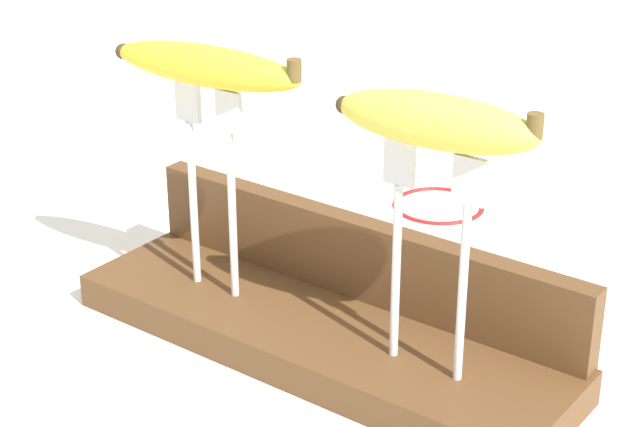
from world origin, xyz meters
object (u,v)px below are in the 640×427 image
banana_raised_left (206,66)px  fork_stand_left (211,171)px  fork_stand_right (430,241)px  banana_raised_right (436,121)px  wire_coil (438,204)px  fork_fallen_far (158,146)px

banana_raised_left → fork_stand_left: bearing=6.7°
fork_stand_right → banana_raised_left: bearing=-180.0°
fork_stand_left → banana_raised_left: (-0.00, -0.00, 0.09)m
fork_stand_left → banana_raised_left: size_ratio=1.01×
banana_raised_right → wire_coil: bearing=119.1°
fork_fallen_far → wire_coil: bearing=8.1°
fork_stand_left → fork_fallen_far: fork_stand_left is taller
fork_stand_right → banana_raised_right: banana_raised_right is taller
fork_stand_left → fork_fallen_far: size_ratio=1.17×
fork_stand_right → fork_fallen_far: bearing=153.8°
banana_raised_left → fork_stand_right: bearing=0.0°
fork_fallen_far → wire_coil: (0.39, 0.06, -0.00)m
banana_raised_right → wire_coil: size_ratio=1.54×
banana_raised_left → wire_coil: (0.03, 0.34, -0.24)m
fork_fallen_far → fork_stand_left: bearing=-38.6°
fork_stand_right → banana_raised_left: size_ratio=0.98×
fork_stand_right → banana_raised_right: bearing=-173.3°
fork_stand_left → fork_stand_right: bearing=-0.0°
banana_raised_right → wire_coil: banana_raised_right is taller
fork_stand_right → wire_coil: fork_stand_right is taller
fork_fallen_far → fork_stand_right: bearing=-26.2°
banana_raised_left → wire_coil: banana_raised_left is taller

